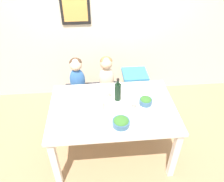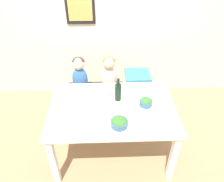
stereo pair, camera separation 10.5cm
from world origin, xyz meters
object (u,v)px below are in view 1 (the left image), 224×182
Objects in this scene: wine_glass_near at (134,101)px; person_child_left at (77,74)px; dinner_plate_back_right at (150,91)px; chair_far_center at (107,93)px; salad_bowl_small at (146,101)px; dinner_plate_back_left at (84,94)px; wine_bottle at (118,92)px; chair_far_left at (79,94)px; person_child_center at (106,72)px; wine_glass_far at (108,90)px; dinner_plate_front_left at (68,122)px; paper_towel_roll at (98,104)px; salad_bowl_large at (121,122)px; chair_right_highchair at (134,82)px.

person_child_left is at bearing 129.03° from wine_glass_near.
wine_glass_near reaches higher than dinner_plate_back_right.
wine_glass_near is (0.25, -0.83, 0.51)m from chair_far_center.
dinner_plate_back_left is (-0.73, 0.25, -0.04)m from salad_bowl_small.
wine_bottle reaches higher than wine_glass_near.
chair_far_center is 0.71m from dinner_plate_back_left.
chair_far_left is 1.18m from wine_glass_near.
person_child_center is at bearing 0.23° from chair_far_left.
wine_bottle is 0.12m from wine_glass_far.
dinner_plate_front_left is (-0.05, -0.97, 0.01)m from person_child_left.
chair_far_center is 1.95× the size of dinner_plate_front_left.
wine_bottle is 1.25× the size of paper_towel_roll.
wine_bottle is 0.44m from salad_bowl_large.
salad_bowl_small is (0.84, -0.74, 0.43)m from chair_far_left.
dinner_plate_back_left is at bearing 161.11° from wine_glass_far.
salad_bowl_large is 0.69m from dinner_plate_back_left.
salad_bowl_large is (-0.17, -0.23, -0.08)m from wine_glass_near.
dinner_plate_front_left is (-0.46, -0.37, -0.12)m from wine_glass_far.
salad_bowl_small reaches higher than chair_right_highchair.
chair_right_highchair is 0.91m from wine_glass_near.
chair_right_highchair is 1.34m from dinner_plate_front_left.
wine_bottle reaches higher than chair_far_left.
person_child_center is at bearing 79.78° from paper_towel_roll.
chair_right_highchair is 0.56m from dinner_plate_back_right.
dinner_plate_back_left is (-0.41, 0.13, -0.11)m from wine_bottle.
chair_far_left is 1.94× the size of paper_towel_roll.
wine_glass_far reaches higher than chair_far_left.
salad_bowl_small reaches higher than dinner_plate_front_left.
salad_bowl_large is (0.51, -1.06, 0.43)m from chair_far_left.
person_child_left reaches higher than dinner_plate_back_right.
person_child_left is at bearing 107.95° from paper_towel_roll.
salad_bowl_small is at bearing -61.09° from chair_far_center.
wine_bottle is (-0.33, -0.63, 0.32)m from chair_right_highchair.
person_child_left is 1.08m from wine_glass_near.
dinner_plate_back_left is (0.11, -0.50, 0.01)m from person_child_left.
wine_bottle is at bearing -50.82° from person_child_left.
paper_towel_roll is (0.27, -0.85, 0.13)m from person_child_left.
person_child_left reaches higher than wine_glass_far.
salad_bowl_large is 0.46m from salad_bowl_small.
salad_bowl_small is (-0.01, -0.74, 0.24)m from chair_right_highchair.
person_child_center is at bearing 106.61° from wine_glass_near.
wine_bottle is 1.77× the size of wine_glass_near.
salad_bowl_large and salad_bowl_small have the same top height.
chair_right_highchair is 4.33× the size of wine_glass_near.
person_child_left and person_child_center have the same top height.
chair_right_highchair is 3.07× the size of dinner_plate_back_right.
person_child_left is 2.90× the size of salad_bowl_large.
salad_bowl_large reaches higher than dinner_plate_front_left.
person_child_center is 1.07m from salad_bowl_large.
person_child_left reaches higher than dinner_plate_back_left.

